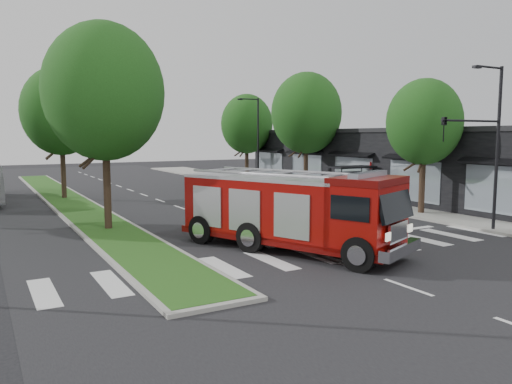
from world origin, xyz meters
TOP-DOWN VIEW (x-y plane):
  - ground at (0.00, 0.00)m, footprint 140.00×140.00m
  - sidewalk_right at (12.50, 10.00)m, footprint 5.00×80.00m
  - median at (-6.00, 18.00)m, footprint 3.00×50.00m
  - storefront_row at (17.00, 10.00)m, footprint 8.00×30.00m
  - bus_shelter at (11.20, 8.15)m, footprint 3.20×1.60m
  - tree_right_near at (11.50, 2.00)m, footprint 4.40×4.40m
  - tree_right_mid at (11.50, 14.00)m, footprint 5.60×5.60m
  - tree_right_far at (11.50, 24.00)m, footprint 5.00×5.00m
  - tree_median_near at (-6.00, 6.00)m, footprint 5.80×5.80m
  - tree_median_far at (-6.00, 20.00)m, footprint 5.60×5.60m
  - streetlight_right_near at (9.61, -3.50)m, footprint 4.08×0.22m
  - streetlight_right_far at (10.35, 20.00)m, footprint 2.11×0.20m
  - fire_engine at (-0.43, -1.86)m, footprint 6.53×10.18m

SIDE VIEW (x-z plane):
  - ground at x=0.00m, z-range 0.00..0.00m
  - sidewalk_right at x=12.50m, z-range 0.00..0.15m
  - median at x=-6.00m, z-range 0.00..0.16m
  - fire_engine at x=-0.43m, z-range -0.07..3.34m
  - bus_shelter at x=11.20m, z-range 0.73..3.34m
  - storefront_row at x=17.00m, z-range 0.00..5.00m
  - streetlight_right_far at x=10.35m, z-range 0.48..8.48m
  - streetlight_right_near at x=9.61m, z-range 0.67..8.67m
  - tree_right_near at x=11.50m, z-range 1.48..9.53m
  - tree_right_far at x=11.50m, z-range 1.47..10.20m
  - tree_right_mid at x=11.50m, z-range 1.63..11.35m
  - tree_median_far at x=-6.00m, z-range 1.63..11.35m
  - tree_median_near at x=-6.00m, z-range 1.73..11.89m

